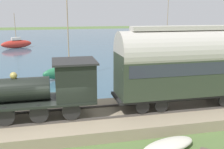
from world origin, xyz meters
TOP-DOWN VIEW (x-y plane):
  - ground_plane at (0.00, 0.00)m, footprint 200.00×200.00m
  - harbor_water at (43.07, 0.00)m, footprint 80.00×80.00m
  - rail_embankment at (0.33, 0.00)m, footprint 4.89×56.00m
  - steam_locomotive at (0.33, 0.59)m, footprint 2.37×6.41m
  - passenger_coach at (0.33, -7.36)m, footprint 2.45×8.81m
  - sailboat_green at (11.14, -1.11)m, footprint 2.83×5.25m
  - sailboat_navy at (27.54, -18.34)m, footprint 3.05×4.29m
  - sailboat_red at (34.58, 6.40)m, footprint 3.17×5.24m
  - rowboat_near_shore at (4.49, -6.24)m, footprint 2.61×2.26m
  - rowboat_mid_harbor at (8.67, 4.35)m, footprint 2.04×1.73m
  - beached_dinghy at (-3.30, -4.57)m, footprint 1.88×3.00m

SIDE VIEW (x-z plane):
  - ground_plane at x=0.00m, z-range 0.00..0.00m
  - harbor_water at x=43.07m, z-range 0.00..0.01m
  - beached_dinghy at x=-3.30m, z-range 0.00..0.44m
  - rowboat_near_shore at x=4.49m, z-range 0.01..0.52m
  - rowboat_mid_harbor at x=8.67m, z-range 0.01..0.56m
  - rail_embankment at x=0.33m, z-range -0.06..0.66m
  - sailboat_green at x=11.14m, z-range -3.60..5.09m
  - sailboat_red at x=34.58m, z-range -2.20..3.73m
  - sailboat_navy at x=27.54m, z-range -4.08..5.67m
  - steam_locomotive at x=0.33m, z-range 0.60..4.10m
  - passenger_coach at x=0.33m, z-range 0.93..5.59m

